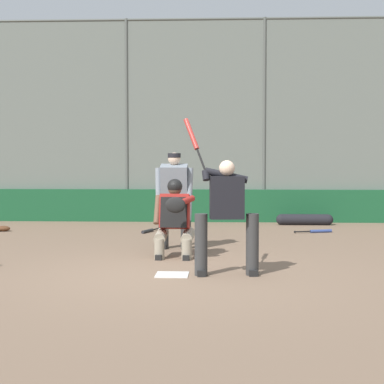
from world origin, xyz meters
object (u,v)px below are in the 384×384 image
(catcher_behind_plate, at_px, (174,217))
(equipment_bag_dugout_side, at_px, (305,220))
(batter_at_plate, at_px, (226,213))
(umpire_home, at_px, (174,197))
(spare_bat_by_padding, at_px, (318,231))
(fielding_glove_on_dirt, at_px, (2,229))
(spare_bat_near_backstop, at_px, (149,231))

(catcher_behind_plate, height_order, equipment_bag_dugout_side, catcher_behind_plate)
(batter_at_plate, height_order, umpire_home, batter_at_plate)
(spare_bat_by_padding, distance_m, fielding_glove_on_dirt, 6.63)
(spare_bat_near_backstop, xyz_separation_m, equipment_bag_dugout_side, (-3.43, -1.61, 0.09))
(fielding_glove_on_dirt, bearing_deg, catcher_behind_plate, 139.06)
(catcher_behind_plate, distance_m, spare_bat_by_padding, 4.43)
(spare_bat_by_padding, relative_size, equipment_bag_dugout_side, 0.62)
(umpire_home, bearing_deg, batter_at_plate, 110.59)
(catcher_behind_plate, xyz_separation_m, umpire_home, (0.07, -0.96, 0.24))
(catcher_behind_plate, xyz_separation_m, equipment_bag_dugout_side, (-2.64, -4.97, -0.51))
(spare_bat_near_backstop, height_order, fielding_glove_on_dirt, fielding_glove_on_dirt)
(batter_at_plate, xyz_separation_m, umpire_home, (0.86, -2.41, 0.05))
(umpire_home, height_order, equipment_bag_dugout_side, umpire_home)
(batter_at_plate, relative_size, umpire_home, 1.28)
(spare_bat_near_backstop, bearing_deg, fielding_glove_on_dirt, -70.67)
(umpire_home, distance_m, equipment_bag_dugout_side, 4.90)
(catcher_behind_plate, relative_size, fielding_glove_on_dirt, 3.86)
(umpire_home, relative_size, spare_bat_by_padding, 2.02)
(spare_bat_near_backstop, relative_size, spare_bat_by_padding, 0.95)
(catcher_behind_plate, bearing_deg, equipment_bag_dugout_side, -115.38)
(spare_bat_by_padding, distance_m, equipment_bag_dugout_side, 1.54)
(batter_at_plate, relative_size, spare_bat_by_padding, 2.58)
(umpire_home, xyz_separation_m, equipment_bag_dugout_side, (-2.72, -4.01, -0.75))
(fielding_glove_on_dirt, distance_m, equipment_bag_dugout_side, 6.74)
(spare_bat_by_padding, relative_size, fielding_glove_on_dirt, 2.56)
(batter_at_plate, xyz_separation_m, catcher_behind_plate, (0.79, -1.45, -0.19))
(spare_bat_near_backstop, bearing_deg, spare_bat_by_padding, 111.12)
(spare_bat_by_padding, bearing_deg, batter_at_plate, -127.89)
(spare_bat_near_backstop, distance_m, equipment_bag_dugout_side, 3.79)
(catcher_behind_plate, relative_size, spare_bat_by_padding, 1.51)
(catcher_behind_plate, distance_m, spare_bat_near_backstop, 3.50)
(batter_at_plate, distance_m, equipment_bag_dugout_side, 6.72)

